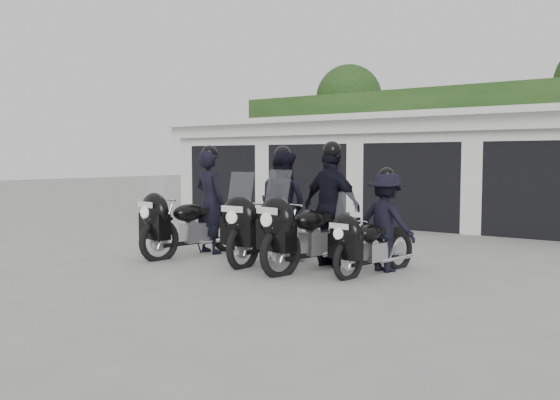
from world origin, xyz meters
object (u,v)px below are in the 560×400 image
Objects in this scene: police_bike_a at (196,210)px; police_bike_d at (380,227)px; police_bike_b at (276,211)px; police_bike_c at (323,213)px.

police_bike_a reaches higher than police_bike_d.
police_bike_a reaches higher than police_bike_b.
police_bike_c is (2.62, 0.26, 0.07)m from police_bike_a.
police_bike_c reaches higher than police_bike_a.
police_bike_d is at bearing 23.71° from police_bike_c.
police_bike_a is 1.01× the size of police_bike_b.
police_bike_b is at bearing 24.37° from police_bike_a.
police_bike_b is at bearing -176.59° from police_bike_c.
police_bike_b is 2.01m from police_bike_d.
police_bike_a is 1.24× the size of police_bike_d.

